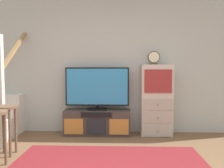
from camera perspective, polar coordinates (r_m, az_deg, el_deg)
back_wall at (r=4.61m, az=0.29°, el=4.86°), size 6.40×0.12×2.70m
media_console at (r=4.48m, az=-3.70°, el=-9.47°), size 1.26×0.38×0.48m
television at (r=4.40m, az=-3.71°, el=-0.85°), size 1.21×0.22×0.82m
side_cabinet at (r=4.44m, az=10.96°, el=-3.97°), size 0.58×0.38×1.34m
desk_clock at (r=4.38m, az=10.34°, el=6.43°), size 0.23×0.08×0.25m
bar_stool_far at (r=3.73m, az=-24.80°, el=-7.81°), size 0.34×0.34×0.73m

